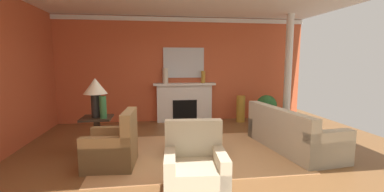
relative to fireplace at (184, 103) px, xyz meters
name	(u,v)px	position (x,y,z in m)	size (l,w,h in m)	color
ground_plane	(197,157)	(-0.12, -2.99, -0.54)	(9.03, 9.03, 0.00)	brown
wall_fireplace	(179,70)	(-0.12, 0.21, 0.98)	(7.55, 0.12, 3.03)	#C65633
crown_moulding	(179,19)	(-0.12, 0.13, 2.41)	(7.55, 0.08, 0.12)	white
area_rug	(195,153)	(-0.12, -2.76, -0.53)	(3.62, 2.47, 0.01)	tan
fireplace	(184,103)	(0.00, 0.00, 0.00)	(1.80, 0.35, 1.13)	white
mantel_mirror	(184,63)	(0.00, 0.12, 1.18)	(1.20, 0.04, 0.87)	silver
sofa	(291,135)	(1.83, -2.81, -0.24)	(1.15, 2.19, 0.85)	#BCB299
armchair_near_window	(113,148)	(-1.58, -3.19, -0.23)	(0.85, 0.85, 0.95)	#9E7A4C
armchair_facing_fireplace	(195,172)	(-0.36, -4.32, -0.23)	(0.86, 0.86, 0.95)	#C1B293
coffee_table	(195,136)	(-0.12, -2.76, -0.20)	(1.00, 1.00, 0.45)	#2D2319
side_table	(97,132)	(-1.98, -2.44, -0.14)	(0.56, 0.56, 0.70)	#2D2319
table_lamp	(95,90)	(-1.98, -2.44, 0.69)	(0.44, 0.44, 0.75)	black
vase_mantel_right	(203,77)	(0.55, -0.05, 0.77)	(0.12, 0.12, 0.35)	#B7892D
vase_mantel_left	(165,76)	(-0.55, -0.05, 0.81)	(0.16, 0.16, 0.44)	beige
vase_on_side_table	(103,107)	(-1.83, -2.56, 0.37)	(0.13, 0.13, 0.42)	#33703D
vase_tall_corner	(241,109)	(1.62, -0.30, -0.16)	(0.25, 0.25, 0.77)	#B7892D
book_red_cover	(200,130)	(-0.04, -2.84, -0.06)	(0.21, 0.16, 0.05)	navy
book_art_folio	(187,126)	(-0.26, -2.66, -0.01)	(0.22, 0.17, 0.04)	navy
potted_plant	(266,107)	(2.22, -0.73, -0.05)	(0.56, 0.56, 0.83)	#A8754C
column_white	(288,70)	(2.83, -0.72, 0.98)	(0.20, 0.20, 3.03)	white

